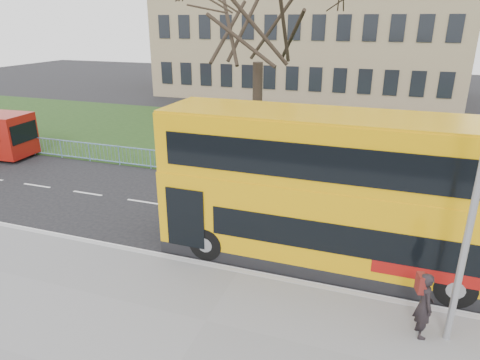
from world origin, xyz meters
The scene contains 9 objects.
ground centered at (0.00, 0.00, 0.00)m, with size 120.00×120.00×0.00m, color black.
kerb centered at (0.00, -1.55, 0.07)m, with size 80.00×0.20×0.14m, color #9B9B9E.
grass_verge centered at (0.00, 14.30, 0.04)m, with size 80.00×15.40×0.08m, color #193513.
guard_railing centered at (0.00, 6.60, 0.55)m, with size 40.00×0.12×1.10m, color #7299CB, non-canonical shape.
bare_tree centered at (-3.00, 10.00, 6.57)m, with size 9.09×9.09×12.99m, color black, non-canonical shape.
civic_building centered at (-5.00, 35.00, 7.00)m, with size 30.00×15.00×14.00m, color #907A5B.
yellow_bus centered at (2.88, 0.25, 2.66)m, with size 11.82×2.86×4.95m.
pedestrian centered at (5.36, -2.79, 1.02)m, with size 0.65×0.43×1.79m, color black.
street_lamp centered at (5.89, -2.72, 4.71)m, with size 1.77×0.24×8.37m.
Camera 1 is at (3.97, -12.67, 7.68)m, focal length 32.00 mm.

